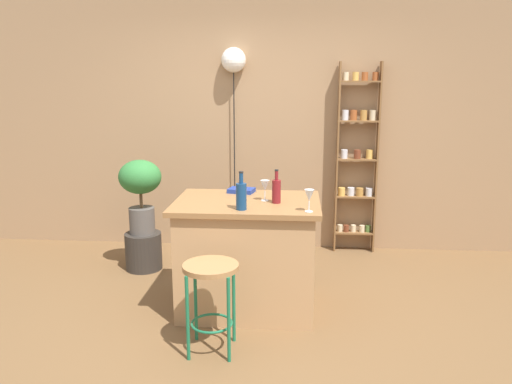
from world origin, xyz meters
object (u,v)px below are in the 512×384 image
Objects in this scene: plant_stool at (144,251)px; potted_plant at (140,188)px; bar_stool at (211,285)px; bottle_sauce_amber at (241,195)px; cookbook at (241,190)px; wine_glass_left at (265,186)px; bottle_spirits_clear at (276,190)px; wine_glass_center at (309,196)px; pendant_globe_light at (234,62)px; spice_shelf at (357,156)px.

plant_stool is 0.50× the size of potted_plant.
plant_stool is at bearing 121.83° from bar_stool.
bottle_sauce_amber is 1.36× the size of cookbook.
bar_stool is 3.83× the size of wine_glass_left.
cookbook is at bearing 131.34° from bottle_spirits_clear.
wine_glass_center is at bearing -2.68° from bottle_sauce_amber.
bottle_sauce_amber is 0.34m from bottle_spirits_clear.
pendant_globe_light is at bearing 105.59° from wine_glass_left.
wine_glass_center is at bearing -106.61° from spice_shelf.
plant_stool is at bearing -137.26° from pendant_globe_light.
bar_stool is at bearing -83.24° from cookbook.
bar_stool is 1.79m from potted_plant.
wine_glass_left is (0.32, 0.72, 0.54)m from bar_stool.
wine_glass_left is at bearing 62.25° from bottle_sauce_amber.
spice_shelf reaches higher than bar_stool.
spice_shelf is 1.74m from wine_glass_left.
cookbook is at bearing -80.45° from pendant_globe_light.
pendant_globe_light is (-0.11, 2.24, 1.53)m from bar_stool.
bottle_sauce_amber is at bearing -137.61° from bottle_spirits_clear.
pendant_globe_light is (0.82, 0.75, 1.83)m from plant_stool.
spice_shelf is 1.63m from pendant_globe_light.
bottle_sauce_amber is 0.59m from cookbook.
wine_glass_left is 0.46m from wine_glass_center.
wine_glass_left reaches higher than cookbook.
pendant_globe_light reaches higher than spice_shelf.
wine_glass_left is 1.87m from pendant_globe_light.
wine_glass_center is at bearing -67.48° from pendant_globe_light.
pendant_globe_light is (0.82, 0.75, 1.19)m from potted_plant.
potted_plant is at bearing 148.23° from wine_glass_left.
wine_glass_left is 0.08× the size of pendant_globe_light.
bottle_spirits_clear is 0.48m from cookbook.
wine_glass_left reaches higher than plant_stool.
bar_stool is 3.83× the size of wine_glass_center.
bottle_sauce_amber reaches higher than potted_plant.
bottle_sauce_amber reaches higher than wine_glass_left.
bar_stool is 0.87× the size of potted_plant.
cookbook is (-0.06, 0.58, -0.09)m from bottle_sauce_amber.
plant_stool is 0.17× the size of pendant_globe_light.
spice_shelf is at bearing 61.65° from bar_stool.
bar_stool is at bearing -110.91° from bottle_sauce_amber.
spice_shelf is at bearing 63.34° from bottle_spirits_clear.
bottle_spirits_clear is at bearing 134.60° from wine_glass_center.
wine_glass_left reaches higher than bar_stool.
spice_shelf is 7.07× the size of bottle_sauce_amber.
pendant_globe_light is at bearing 178.99° from spice_shelf.
potted_plant is at bearing -160.98° from spice_shelf.
bottle_sauce_amber reaches higher than wine_glass_center.
bar_stool is at bearing -148.45° from wine_glass_center.
wine_glass_center is (0.66, 0.40, 0.54)m from bar_stool.
bar_stool is at bearing -122.19° from bottle_spirits_clear.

